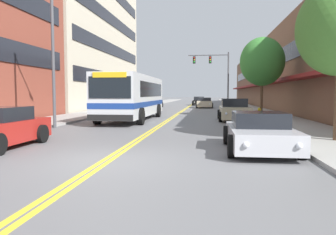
{
  "coord_description": "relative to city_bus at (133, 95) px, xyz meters",
  "views": [
    {
      "loc": [
        2.7,
        -8.32,
        1.79
      ],
      "look_at": [
        -0.67,
        18.87,
        -0.21
      ],
      "focal_mm": 35.0,
      "sensor_mm": 36.0,
      "label": 1
    }
  ],
  "objects": [
    {
      "name": "storefront_row_right",
      "position": [
        15.76,
        23.27,
        2.54
      ],
      "size": [
        9.1,
        68.0,
        8.44
      ],
      "color": "brown",
      "rests_on": "ground_plane"
    },
    {
      "name": "city_bus",
      "position": [
        0.0,
        0.0,
        0.0
      ],
      "size": [
        2.88,
        10.67,
        2.96
      ],
      "color": "silver",
      "rests_on": "ground_plane"
    },
    {
      "name": "sidewalk_left",
      "position": [
        -4.87,
        23.27,
        -1.62
      ],
      "size": [
        3.6,
        106.0,
        0.12
      ],
      "color": "#9E9B96",
      "rests_on": "ground_plane"
    },
    {
      "name": "car_beige_parked_right_mid",
      "position": [
        6.86,
        0.31,
        -1.0
      ],
      "size": [
        2.14,
        4.63,
        1.47
      ],
      "color": "#BCAD89",
      "rests_on": "ground_plane"
    },
    {
      "name": "traffic_signal_mast",
      "position": [
        5.95,
        21.09,
        3.35
      ],
      "size": [
        5.26,
        0.38,
        7.13
      ],
      "color": "#47474C",
      "rests_on": "ground_plane"
    },
    {
      "name": "street_tree_right_mid",
      "position": [
        9.13,
        3.5,
        2.52
      ],
      "size": [
        3.32,
        3.32,
        5.91
      ],
      "color": "brown",
      "rests_on": "sidewalk_right"
    },
    {
      "name": "car_charcoal_parked_left_near",
      "position": [
        -1.93,
        10.57,
        -1.04
      ],
      "size": [
        2.08,
        4.44,
        1.36
      ],
      "color": "#232328",
      "rests_on": "ground_plane"
    },
    {
      "name": "centre_line",
      "position": [
        2.43,
        23.27,
        -1.68
      ],
      "size": [
        0.34,
        106.0,
        0.01
      ],
      "color": "yellow",
      "rests_on": "ground_plane"
    },
    {
      "name": "car_navy_parked_left_far",
      "position": [
        -1.95,
        19.83,
        -1.04
      ],
      "size": [
        2.07,
        4.62,
        1.34
      ],
      "color": "#19234C",
      "rests_on": "ground_plane"
    },
    {
      "name": "fire_hydrant",
      "position": [
        8.38,
        -0.48,
        -1.17
      ],
      "size": [
        0.29,
        0.21,
        0.77
      ],
      "color": "yellow",
      "rests_on": "sidewalk_right"
    },
    {
      "name": "car_silver_parked_right_foreground",
      "position": [
        6.74,
        -11.54,
        -1.11
      ],
      "size": [
        2.12,
        4.24,
        1.21
      ],
      "color": "#B7B7BC",
      "rests_on": "ground_plane"
    },
    {
      "name": "sidewalk_right",
      "position": [
        9.73,
        23.27,
        -1.62
      ],
      "size": [
        3.6,
        106.0,
        0.12
      ],
      "color": "#9E9B96",
      "rests_on": "ground_plane"
    },
    {
      "name": "car_champagne_moving_lead",
      "position": [
        4.65,
        20.14,
        -1.07
      ],
      "size": [
        2.11,
        4.88,
        1.29
      ],
      "color": "beige",
      "rests_on": "ground_plane"
    },
    {
      "name": "street_lamp_left_near",
      "position": [
        -2.48,
        -5.82,
        3.23
      ],
      "size": [
        2.72,
        0.28,
        8.21
      ],
      "color": "#47474C",
      "rests_on": "ground_plane"
    },
    {
      "name": "car_black_moving_second",
      "position": [
        3.66,
        29.34,
        -1.07
      ],
      "size": [
        2.04,
        4.57,
        1.33
      ],
      "color": "black",
      "rests_on": "ground_plane"
    },
    {
      "name": "ground_plane",
      "position": [
        2.43,
        23.27,
        -1.68
      ],
      "size": [
        240.0,
        240.0,
        0.0
      ],
      "primitive_type": "plane",
      "color": "slate"
    }
  ]
}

